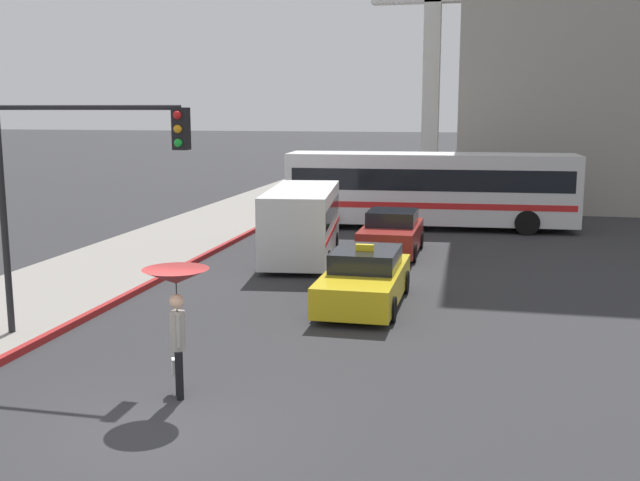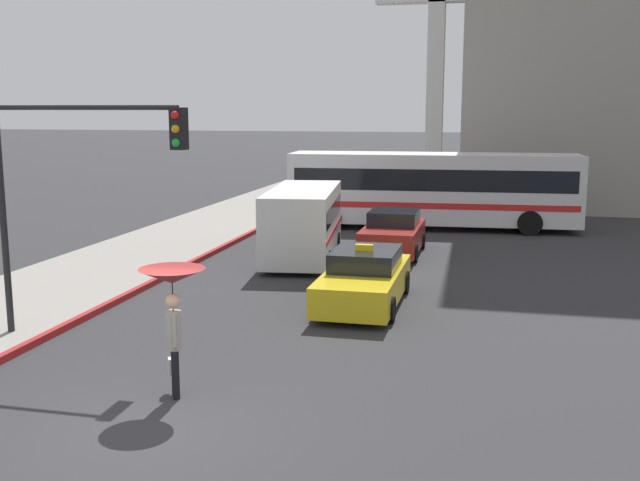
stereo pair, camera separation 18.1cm
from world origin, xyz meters
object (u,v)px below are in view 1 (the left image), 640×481
at_px(city_bus, 430,187).
at_px(traffic_light, 77,169).
at_px(pedestrian_with_umbrella, 176,291).
at_px(ambulance_van, 302,220).
at_px(monument_cross, 432,38).
at_px(taxi, 365,279).
at_px(sedan_red, 392,234).

distance_m(city_bus, traffic_light, 18.14).
height_order(pedestrian_with_umbrella, traffic_light, traffic_light).
xyz_separation_m(ambulance_van, traffic_light, (-2.18, -9.67, 2.35)).
relative_size(ambulance_van, pedestrian_with_umbrella, 2.66).
bearing_deg(city_bus, traffic_light, 158.07).
bearing_deg(city_bus, monument_cross, 1.14).
bearing_deg(traffic_light, taxi, 41.44).
height_order(pedestrian_with_umbrella, monument_cross, monument_cross).
relative_size(sedan_red, ambulance_van, 0.68).
bearing_deg(ambulance_van, monument_cross, -104.77).
height_order(taxi, pedestrian_with_umbrella, pedestrian_with_umbrella).
bearing_deg(traffic_light, ambulance_van, 77.29).
bearing_deg(ambulance_van, sedan_red, -157.35).
bearing_deg(sedan_red, city_bus, -97.85).
relative_size(city_bus, monument_cross, 0.77).
relative_size(pedestrian_with_umbrella, monument_cross, 0.15).
xyz_separation_m(sedan_red, city_bus, (0.81, 5.88, 1.02)).
distance_m(ambulance_van, city_bus, 8.25).
xyz_separation_m(sedan_red, traffic_light, (-4.89, -11.23, 2.96)).
xyz_separation_m(pedestrian_with_umbrella, monument_cross, (1.72, 31.34, 6.78)).
bearing_deg(pedestrian_with_umbrella, sedan_red, -36.03).
bearing_deg(monument_cross, pedestrian_with_umbrella, -93.13).
distance_m(sedan_red, monument_cross, 19.54).
bearing_deg(monument_cross, traffic_light, -99.25).
bearing_deg(sedan_red, taxi, 91.59).
bearing_deg(taxi, sedan_red, -88.41).
distance_m(sedan_red, ambulance_van, 3.19).
bearing_deg(traffic_light, pedestrian_with_umbrella, -36.79).
bearing_deg(taxi, pedestrian_with_umbrella, 73.00).
xyz_separation_m(city_bus, traffic_light, (-5.70, -17.11, 1.94)).
distance_m(city_bus, monument_cross, 13.87).
bearing_deg(pedestrian_with_umbrella, city_bus, -36.01).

